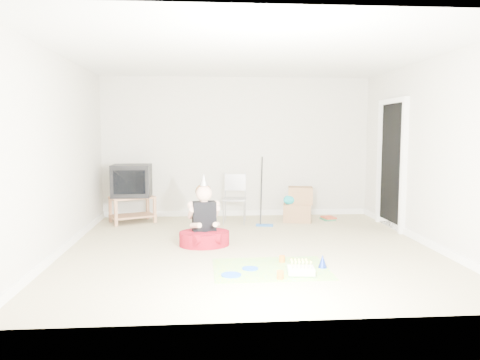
{
  "coord_description": "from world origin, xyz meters",
  "views": [
    {
      "loc": [
        -0.61,
        -6.27,
        1.6
      ],
      "look_at": [
        -0.1,
        0.4,
        0.9
      ],
      "focal_mm": 35.0,
      "sensor_mm": 36.0,
      "label": 1
    }
  ],
  "objects": [
    {
      "name": "ground",
      "position": [
        0.0,
        0.0,
        0.0
      ],
      "size": [
        5.0,
        5.0,
        0.0
      ],
      "primitive_type": "plane",
      "color": "tan",
      "rests_on": "ground"
    },
    {
      "name": "tv_stand",
      "position": [
        -1.88,
        1.95,
        0.27
      ],
      "size": [
        0.86,
        0.72,
        0.46
      ],
      "color": "#A56D4A",
      "rests_on": "ground"
    },
    {
      "name": "blue_plate_near",
      "position": [
        -0.09,
        -1.0,
        0.01
      ],
      "size": [
        0.23,
        0.23,
        0.01
      ],
      "primitive_type": "cylinder",
      "rotation": [
        0.0,
        0.0,
        0.23
      ],
      "color": "blue",
      "rests_on": "party_mat"
    },
    {
      "name": "orange_cup_far",
      "position": [
        0.2,
        -1.39,
        0.05
      ],
      "size": [
        0.1,
        0.1,
        0.09
      ],
      "primitive_type": "cylinder",
      "rotation": [
        0.0,
        0.0,
        0.37
      ],
      "color": "orange",
      "rests_on": "party_mat"
    },
    {
      "name": "floor_mop",
      "position": [
        0.4,
        1.46,
        0.26
      ],
      "size": [
        0.3,
        0.39,
        1.16
      ],
      "color": "#2159A8",
      "rests_on": "ground"
    },
    {
      "name": "seated_woman",
      "position": [
        -0.62,
        0.21,
        0.22
      ],
      "size": [
        0.82,
        0.82,
        1.02
      ],
      "color": "maroon",
      "rests_on": "ground"
    },
    {
      "name": "doorway_recess",
      "position": [
        2.48,
        1.2,
        1.02
      ],
      "size": [
        0.02,
        0.9,
        2.05
      ],
      "primitive_type": "cube",
      "color": "black",
      "rests_on": "ground"
    },
    {
      "name": "orange_cup_near",
      "position": [
        0.33,
        -0.75,
        0.05
      ],
      "size": [
        0.08,
        0.08,
        0.08
      ],
      "primitive_type": "cylinder",
      "rotation": [
        0.0,
        0.0,
        0.18
      ],
      "color": "orange",
      "rests_on": "party_mat"
    },
    {
      "name": "book_pile",
      "position": [
        1.62,
        1.93,
        0.03
      ],
      "size": [
        0.25,
        0.3,
        0.06
      ],
      "color": "#257048",
      "rests_on": "ground"
    },
    {
      "name": "party_mat",
      "position": [
        0.15,
        -1.0,
        0.0
      ],
      "size": [
        1.35,
        0.98,
        0.01
      ],
      "primitive_type": "cube",
      "rotation": [
        0.0,
        0.0,
        0.01
      ],
      "color": "#FF359D",
      "rests_on": "ground"
    },
    {
      "name": "folding_chair",
      "position": [
        -0.09,
        1.75,
        0.43
      ],
      "size": [
        0.44,
        0.43,
        0.87
      ],
      "color": "#94959A",
      "rests_on": "ground"
    },
    {
      "name": "birthday_cake",
      "position": [
        0.46,
        -1.25,
        0.04
      ],
      "size": [
        0.32,
        0.27,
        0.14
      ],
      "color": "white",
      "rests_on": "party_mat"
    },
    {
      "name": "cardboard_boxes",
      "position": [
        1.04,
        1.82,
        0.3
      ],
      "size": [
        0.57,
        0.47,
        0.62
      ],
      "color": "#956D48",
      "rests_on": "ground"
    },
    {
      "name": "blue_party_hat",
      "position": [
        0.76,
        -1.01,
        0.08
      ],
      "size": [
        0.12,
        0.12,
        0.15
      ],
      "primitive_type": "cone",
      "rotation": [
        0.0,
        0.0,
        -0.16
      ],
      "color": "#1A37B6",
      "rests_on": "party_mat"
    },
    {
      "name": "crt_tv",
      "position": [
        -1.88,
        1.95,
        0.74
      ],
      "size": [
        0.65,
        0.54,
        0.56
      ],
      "primitive_type": "cube",
      "rotation": [
        0.0,
        0.0,
        -0.0
      ],
      "color": "black",
      "rests_on": "tv_stand"
    },
    {
      "name": "blue_plate_far",
      "position": [
        -0.32,
        -1.23,
        0.01
      ],
      "size": [
        0.26,
        0.26,
        0.01
      ],
      "primitive_type": "cylinder",
      "rotation": [
        0.0,
        0.0,
        0.16
      ],
      "color": "blue",
      "rests_on": "party_mat"
    }
  ]
}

